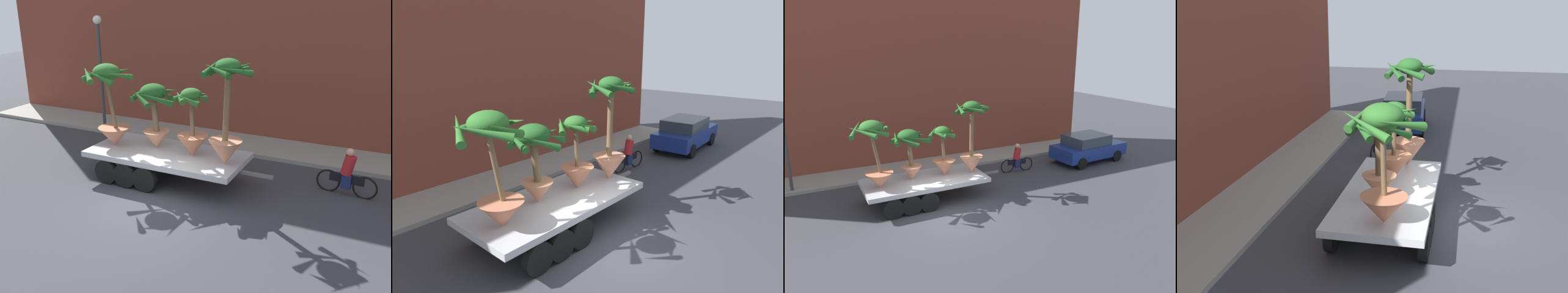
{
  "view_description": "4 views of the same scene",
  "coord_description": "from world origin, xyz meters",
  "views": [
    {
      "loc": [
        6.07,
        -9.61,
        5.92
      ],
      "look_at": [
        0.47,
        2.08,
        1.24
      ],
      "focal_mm": 39.75,
      "sensor_mm": 36.0,
      "label": 1
    },
    {
      "loc": [
        -6.48,
        -4.54,
        5.01
      ],
      "look_at": [
        1.65,
        2.56,
        1.88
      ],
      "focal_mm": 31.84,
      "sensor_mm": 36.0,
      "label": 2
    },
    {
      "loc": [
        -4.99,
        -12.22,
        6.53
      ],
      "look_at": [
        2.43,
        2.39,
        1.9
      ],
      "focal_mm": 33.87,
      "sensor_mm": 36.0,
      "label": 3
    },
    {
      "loc": [
        -11.84,
        -0.02,
        5.71
      ],
      "look_at": [
        2.34,
        2.91,
        1.28
      ],
      "focal_mm": 43.74,
      "sensor_mm": 36.0,
      "label": 4
    }
  ],
  "objects": [
    {
      "name": "flatbed_trailer",
      "position": [
        -0.7,
        1.88,
        0.75
      ],
      "size": [
        6.13,
        2.41,
        0.98
      ],
      "color": "#B7BABF",
      "rests_on": "ground"
    },
    {
      "name": "building_facade",
      "position": [
        0.0,
        7.8,
        4.93
      ],
      "size": [
        24.0,
        1.2,
        9.85
      ],
      "primitive_type": "cube",
      "color": "brown",
      "rests_on": "ground"
    },
    {
      "name": "cyclist",
      "position": [
        5.03,
        3.26,
        0.67
      ],
      "size": [
        1.84,
        0.38,
        1.54
      ],
      "color": "black",
      "rests_on": "ground"
    },
    {
      "name": "potted_palm_middle",
      "position": [
        -2.44,
        1.68,
        2.3
      ],
      "size": [
        1.67,
        1.77,
        2.75
      ],
      "color": "#C17251",
      "rests_on": "flatbed_trailer"
    },
    {
      "name": "parked_car",
      "position": [
        9.53,
        2.92,
        0.83
      ],
      "size": [
        4.39,
        2.19,
        1.58
      ],
      "color": "navy",
      "rests_on": "ground"
    },
    {
      "name": "potted_palm_rear",
      "position": [
        -0.99,
        2.06,
        2.2
      ],
      "size": [
        1.66,
        1.72,
        2.16
      ],
      "color": "tan",
      "rests_on": "flatbed_trailer"
    },
    {
      "name": "potted_palm_front",
      "position": [
        0.43,
        1.92,
        1.86
      ],
      "size": [
        1.19,
        1.23,
        2.18
      ],
      "color": "#C17251",
      "rests_on": "flatbed_trailer"
    },
    {
      "name": "potted_palm_extra",
      "position": [
        1.66,
        1.69,
        2.36
      ],
      "size": [
        1.57,
        1.6,
        3.19
      ],
      "color": "tan",
      "rests_on": "flatbed_trailer"
    },
    {
      "name": "sidewalk",
      "position": [
        0.0,
        6.1,
        0.07
      ],
      "size": [
        24.0,
        2.2,
        0.15
      ],
      "primitive_type": "cube",
      "color": "gray",
      "rests_on": "ground"
    },
    {
      "name": "ground_plane",
      "position": [
        0.0,
        0.0,
        0.0
      ],
      "size": [
        60.0,
        60.0,
        0.0
      ],
      "primitive_type": "plane",
      "color": "#38383D"
    }
  ]
}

